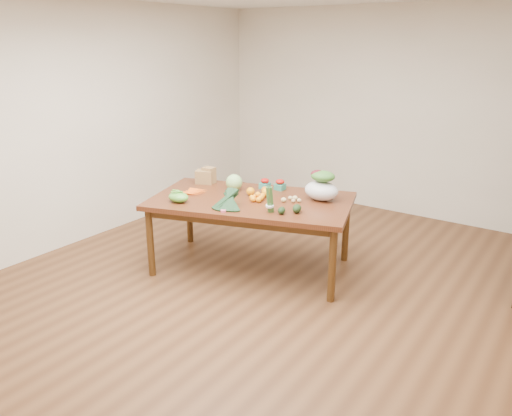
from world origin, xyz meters
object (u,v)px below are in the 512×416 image
Objects in this scene: asparagus_bundle at (270,199)px; mandarin_cluster at (258,196)px; cabbage at (234,182)px; kale_bunch at (227,201)px; dining_table at (251,234)px; salad_bag at (321,187)px; paper_bag at (205,175)px.

mandarin_cluster is at bearing 123.40° from asparagus_bundle.
cabbage is 0.96× the size of mandarin_cluster.
asparagus_bundle reaches higher than kale_bunch.
asparagus_bundle reaches higher than mandarin_cluster.
dining_table is 0.86m from salad_bag.
paper_bag reaches higher than kale_bunch.
paper_bag is 0.63× the size of kale_bunch.
paper_bag is at bearing 168.23° from mandarin_cluster.
kale_bunch is at bearing -103.00° from mandarin_cluster.
cabbage is 0.69× the size of asparagus_bundle.
mandarin_cluster is at bearing -144.16° from salad_bag.
mandarin_cluster is at bearing -18.41° from dining_table.
salad_bag reaches higher than kale_bunch.
paper_bag reaches higher than mandarin_cluster.
cabbage is 0.94m from salad_bag.
kale_bunch is 0.96m from salad_bag.
dining_table is at bearing 71.03° from kale_bunch.
asparagus_bundle is at bearing -50.24° from dining_table.
paper_bag is 1.46× the size of cabbage.
paper_bag is at bearing 142.01° from asparagus_bundle.
dining_table is 0.67m from asparagus_bundle.
asparagus_bundle is (0.30, -0.24, 0.08)m from mandarin_cluster.
salad_bag is at bearing 13.95° from dining_table.
dining_table is at bearing 179.51° from mandarin_cluster.
asparagus_bundle is 0.64m from salad_bag.
cabbage is (0.43, -0.03, -0.00)m from paper_bag.
cabbage is at bearing 138.62° from dining_table.
salad_bag is (1.34, 0.19, 0.04)m from paper_bag.
asparagus_bundle is at bearing 1.89° from kale_bunch.
paper_bag is 1.01× the size of asparagus_bundle.
kale_bunch is at bearing -178.11° from asparagus_bundle.
salad_bag reaches higher than mandarin_cluster.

